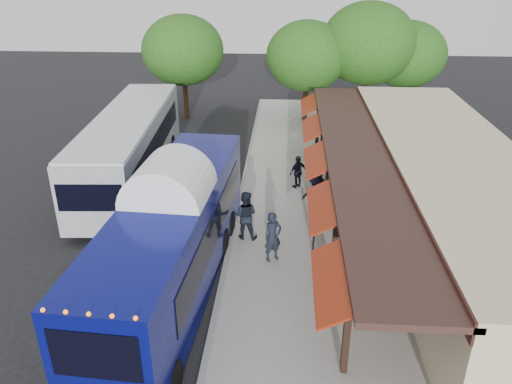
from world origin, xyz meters
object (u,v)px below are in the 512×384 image
(coach_bus, at_px, (173,236))
(ped_b, at_px, (245,215))
(ped_c, at_px, (298,172))
(ped_d, at_px, (315,195))
(ped_a, at_px, (273,237))
(sign_board, at_px, (314,234))
(city_bus, at_px, (130,145))

(coach_bus, distance_m, ped_b, 3.96)
(coach_bus, bearing_deg, ped_c, 66.76)
(ped_c, relative_size, ped_d, 0.88)
(coach_bus, xyz_separation_m, ped_a, (3.17, 1.75, -0.93))
(ped_b, bearing_deg, sign_board, 165.58)
(coach_bus, bearing_deg, ped_b, 61.71)
(ped_a, bearing_deg, sign_board, -14.30)
(ped_a, relative_size, ped_d, 1.03)
(ped_b, height_order, ped_d, ped_b)
(city_bus, bearing_deg, ped_b, -45.66)
(coach_bus, bearing_deg, sign_board, 29.63)
(ped_a, height_order, sign_board, ped_a)
(ped_a, bearing_deg, ped_c, 48.34)
(ped_a, relative_size, ped_c, 1.18)
(ped_d, distance_m, sign_board, 3.17)
(city_bus, height_order, sign_board, city_bus)
(city_bus, xyz_separation_m, ped_a, (7.19, -7.04, -0.79))
(city_bus, bearing_deg, ped_c, -8.01)
(city_bus, relative_size, ped_a, 6.77)
(city_bus, distance_m, ped_b, 8.25)
(city_bus, height_order, ped_d, city_bus)
(city_bus, bearing_deg, coach_bus, -68.79)
(sign_board, bearing_deg, ped_a, -152.05)
(ped_c, bearing_deg, ped_d, 65.93)
(city_bus, bearing_deg, ped_a, -47.76)
(ped_a, bearing_deg, city_bus, 102.68)
(city_bus, distance_m, ped_d, 9.53)
(ped_d, bearing_deg, sign_board, 99.21)
(coach_bus, height_order, ped_c, coach_bus)
(ped_c, bearing_deg, city_bus, -43.21)
(ped_d, height_order, sign_board, ped_d)
(coach_bus, height_order, ped_a, coach_bus)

